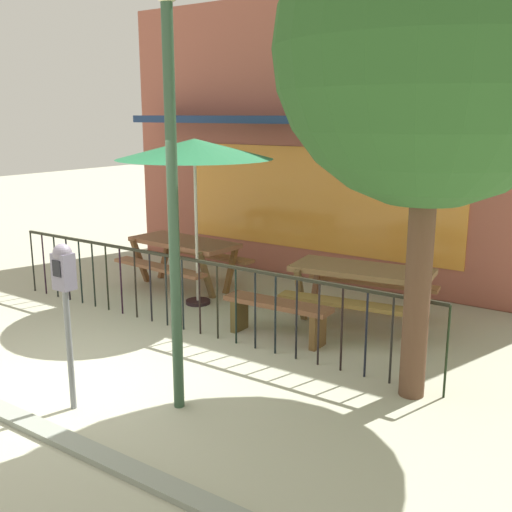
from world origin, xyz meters
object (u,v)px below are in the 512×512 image
Objects in this scene: street_tree at (433,49)px; picnic_table_right at (362,280)px; parking_meter_near at (65,283)px; picnic_table_left at (184,250)px; street_lamp at (171,135)px; patio_umbrella at (195,150)px; patio_bench at (277,311)px.

picnic_table_right is at bearing 129.15° from street_tree.
picnic_table_right is at bearing 71.80° from parking_meter_near.
parking_meter_near is at bearing -63.50° from picnic_table_left.
street_lamp is at bearing -49.61° from picnic_table_left.
picnic_table_left is at bearing 179.89° from picnic_table_right.
patio_umbrella is 2.61m from patio_bench.
picnic_table_left is 0.79× the size of patio_umbrella.
street_lamp is (-1.73, -1.50, -0.73)m from street_tree.
patio_bench is 0.30× the size of street_tree.
parking_meter_near is (1.13, -3.17, -1.00)m from patio_umbrella.
street_tree reaches higher than patio_bench.
street_lamp is (1.92, -2.57, 0.31)m from patio_umbrella.
parking_meter_near is 0.41× the size of street_lamp.
picnic_table_right is at bearing 59.96° from patio_bench.
street_lamp reaches higher than patio_bench.
street_lamp is (-0.42, -3.11, 1.93)m from picnic_table_right.
picnic_table_left and picnic_table_right have the same top height.
picnic_table_left reaches higher than patio_bench.
parking_meter_near is (1.85, -3.71, 0.62)m from picnic_table_left.
street_tree is at bearing -16.39° from patio_umbrella.
patio_umbrella reaches higher than parking_meter_near.
patio_bench is at bearing 164.35° from street_tree.
patio_umbrella is 1.69× the size of patio_bench.
parking_meter_near is at bearing -102.81° from patio_bench.
street_tree is (1.93, -0.54, 2.92)m from patio_bench.
picnic_table_left is at bearing 143.20° from patio_umbrella.
patio_bench is at bearing 77.19° from parking_meter_near.
picnic_table_right is 0.42× the size of street_tree.
picnic_table_left is 4.19m from parking_meter_near.
patio_bench is 3.00m from street_lamp.
picnic_table_left is 5.37m from street_tree.
street_tree reaches higher than picnic_table_left.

